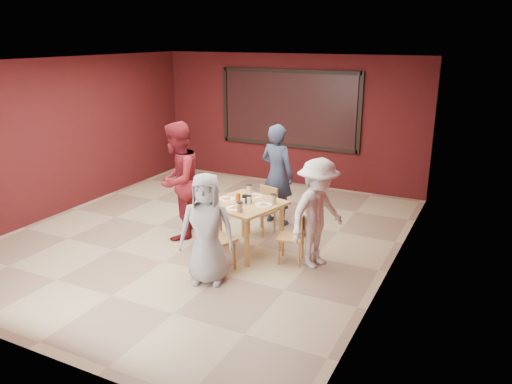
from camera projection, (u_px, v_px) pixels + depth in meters
The scene contains 11 objects.
floor at pixel (205, 235), 8.25m from camera, with size 7.00×7.00×0.00m, color tan.
window_blinds at pixel (288, 109), 10.70m from camera, with size 3.00×0.02×1.50m, color black.
dining_table at pixel (245, 208), 7.47m from camera, with size 1.21×1.21×0.93m.
chair_front at pixel (212, 237), 6.86m from camera, with size 0.56×0.56×0.91m.
chair_back at pixel (265, 207), 8.28m from camera, with size 0.46×0.46×0.77m.
chair_left at pixel (204, 217), 7.76m from camera, with size 0.49×0.49×0.81m.
chair_right at pixel (296, 234), 7.16m from camera, with size 0.44×0.44×0.77m.
diner_front at pixel (207, 229), 6.51m from camera, with size 0.73×0.48×1.50m, color #9A9A9A.
diner_back at pixel (277, 175), 8.56m from camera, with size 0.64×0.42×1.75m, color #2C364F.
diner_left at pixel (178, 181), 7.95m from camera, with size 0.92×0.72×1.89m, color maroon.
diner_right at pixel (317, 213), 6.96m from camera, with size 1.02×0.58×1.57m, color white.
Camera 1 is at (4.17, -6.47, 3.17)m, focal length 35.00 mm.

